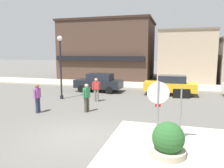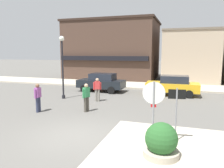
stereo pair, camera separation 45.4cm
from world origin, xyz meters
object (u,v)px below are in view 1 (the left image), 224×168
object	(u,v)px
one_way_sign	(181,109)
lamp_post	(60,58)
parked_car_second	(170,85)
pedestrian_crossing_near	(87,97)
pedestrian_crossing_far	(38,97)
pedestrian_kerb_side	(96,89)
parked_car_nearest	(99,82)
planter	(168,143)
stop_sign	(158,102)

from	to	relation	value
one_way_sign	lamp_post	xyz separation A→B (m)	(-8.07, 5.97, 1.63)
parked_car_second	pedestrian_crossing_near	xyz separation A→B (m)	(-4.42, -6.48, 0.06)
pedestrian_crossing_far	pedestrian_kerb_side	xyz separation A→B (m)	(2.16, 3.54, 0.00)
one_way_sign	lamp_post	bearing A→B (deg)	143.50
parked_car_nearest	pedestrian_kerb_side	xyz separation A→B (m)	(1.12, -3.76, 0.06)
planter	pedestrian_crossing_near	xyz separation A→B (m)	(-4.57, 4.51, 0.31)
planter	one_way_sign	bearing A→B (deg)	74.38
one_way_sign	pedestrian_crossing_far	size ratio (longest dim) A/B	1.30
lamp_post	pedestrian_crossing_far	size ratio (longest dim) A/B	2.82
stop_sign	parked_car_nearest	world-z (taller)	stop_sign
parked_car_second	pedestrian_crossing_near	size ratio (longest dim) A/B	2.49
stop_sign	pedestrian_kerb_side	distance (m)	7.38
pedestrian_crossing_near	planter	bearing A→B (deg)	-44.64
parked_car_nearest	stop_sign	bearing A→B (deg)	-59.35
planter	lamp_post	world-z (taller)	lamp_post
stop_sign	pedestrian_crossing_near	bearing A→B (deg)	142.92
one_way_sign	parked_car_second	bearing A→B (deg)	93.12
lamp_post	parked_car_nearest	bearing A→B (deg)	66.02
lamp_post	parked_car_nearest	distance (m)	4.50
one_way_sign	pedestrian_crossing_near	xyz separation A→B (m)	(-4.95, 3.17, -0.46)
pedestrian_crossing_far	one_way_sign	bearing A→B (deg)	-16.91
parked_car_nearest	pedestrian_kerb_side	size ratio (longest dim) A/B	2.52
one_way_sign	parked_car_nearest	size ratio (longest dim) A/B	0.52
lamp_post	pedestrian_kerb_side	size ratio (longest dim) A/B	2.82
lamp_post	pedestrian_crossing_near	xyz separation A→B (m)	(3.12, -2.80, -2.09)
one_way_sign	pedestrian_kerb_side	world-z (taller)	one_way_sign
pedestrian_crossing_far	planter	bearing A→B (deg)	-26.93
planter	pedestrian_crossing_near	bearing A→B (deg)	135.36
stop_sign	parked_car_second	xyz separation A→B (m)	(0.28, 9.61, -0.71)
lamp_post	pedestrian_kerb_side	bearing A→B (deg)	-3.02
one_way_sign	planter	distance (m)	1.59
one_way_sign	pedestrian_crossing_far	xyz separation A→B (m)	(-7.51, 2.28, -0.46)
one_way_sign	pedestrian_crossing_far	bearing A→B (deg)	163.09
stop_sign	parked_car_nearest	distance (m)	11.11
lamp_post	pedestrian_crossing_near	distance (m)	4.68
one_way_sign	planter	xyz separation A→B (m)	(-0.38, -1.34, -0.77)
stop_sign	parked_car_second	bearing A→B (deg)	88.32
stop_sign	planter	size ratio (longest dim) A/B	1.88
planter	parked_car_nearest	size ratio (longest dim) A/B	0.30
parked_car_nearest	pedestrian_crossing_far	distance (m)	7.38
stop_sign	pedestrian_kerb_side	xyz separation A→B (m)	(-4.54, 5.78, -0.65)
parked_car_second	planter	bearing A→B (deg)	-89.21
stop_sign	planter	bearing A→B (deg)	-72.64
planter	parked_car_second	distance (m)	11.00
parked_car_second	pedestrian_kerb_side	distance (m)	6.15
parked_car_nearest	pedestrian_kerb_side	bearing A→B (deg)	-73.45
planter	parked_car_nearest	world-z (taller)	parked_car_nearest
pedestrian_crossing_far	parked_car_nearest	bearing A→B (deg)	81.83
pedestrian_crossing_near	parked_car_nearest	bearing A→B (deg)	103.29
parked_car_second	stop_sign	bearing A→B (deg)	-91.68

